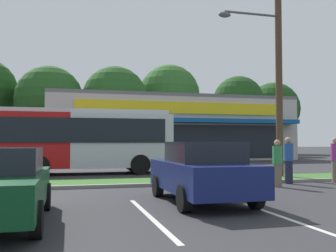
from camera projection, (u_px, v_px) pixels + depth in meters
grass_median at (184, 180)px, 15.53m from camera, size 56.00×2.20×0.12m
curb_lip at (194, 184)px, 14.35m from camera, size 56.00×0.24×0.12m
parking_stripe_1 at (150, 217)px, 8.26m from camera, size 0.12×4.80×0.01m
parking_stripe_2 at (297, 222)px, 7.70m from camera, size 0.12×4.80×0.01m
storefront_building at (165, 129)px, 38.04m from camera, size 22.18×13.21×5.83m
tree_mid_left at (49, 100)px, 42.75m from camera, size 7.52×7.52×10.14m
tree_mid at (115, 99)px, 44.56m from camera, size 7.55×7.55×10.45m
tree_mid_right at (169, 95)px, 49.66m from camera, size 7.91×7.91×11.66m
tree_right at (238, 102)px, 48.34m from camera, size 6.40×6.40×9.97m
tree_far_right at (273, 109)px, 53.42m from camera, size 7.27×7.27×9.95m
utility_pole at (276, 57)px, 17.10m from camera, size 3.03×2.40×10.10m
city_bus at (59, 139)px, 19.26m from camera, size 11.35×2.76×3.25m
bus_stop_bench at (5, 177)px, 12.12m from camera, size 1.60×0.45×0.95m
car_0 at (202, 172)px, 10.25m from camera, size 2.01×4.32×1.62m
pedestrian_near_bench at (289, 160)px, 14.92m from camera, size 0.37×0.37×1.81m
pedestrian_mid at (336, 160)px, 15.39m from camera, size 0.36×0.36×1.81m
pedestrian_far at (277, 163)px, 13.80m from camera, size 0.34×0.34×1.70m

